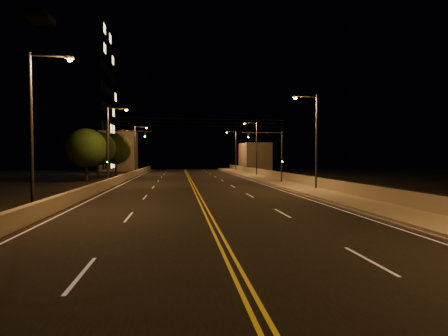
{
  "coord_description": "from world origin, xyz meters",
  "views": [
    {
      "loc": [
        -1.69,
        -8.27,
        3.43
      ],
      "look_at": [
        2.0,
        18.0,
        2.5
      ],
      "focal_mm": 26.0,
      "sensor_mm": 36.0,
      "label": 1
    }
  ],
  "objects": [
    {
      "name": "jersey_barrier",
      "position": [
        -9.35,
        20.0,
        0.47
      ],
      "size": [
        0.45,
        120.0,
        0.95
      ],
      "primitive_type": "cube",
      "color": "gray",
      "rests_on": "ground"
    },
    {
      "name": "ground",
      "position": [
        0.0,
        0.0,
        0.0
      ],
      "size": [
        160.0,
        160.0,
        0.0
      ],
      "primitive_type": "plane",
      "color": "black",
      "rests_on": "ground"
    },
    {
      "name": "parapet_wall",
      "position": [
        12.45,
        20.0,
        0.8
      ],
      "size": [
        0.3,
        120.0,
        1.0
      ],
      "primitive_type": "cube",
      "color": "gray",
      "rests_on": "sidewalk"
    },
    {
      "name": "tree_2",
      "position": [
        -13.22,
        53.9,
        4.88
      ],
      "size": [
        5.72,
        5.72,
        7.75
      ],
      "color": "black",
      "rests_on": "ground"
    },
    {
      "name": "streetlight_5",
      "position": [
        -9.93,
        32.91,
        5.45
      ],
      "size": [
        2.55,
        0.28,
        9.46
      ],
      "color": "#2D2D33",
      "rests_on": "ground"
    },
    {
      "name": "road",
      "position": [
        0.0,
        20.0,
        0.01
      ],
      "size": [
        18.0,
        120.0,
        0.02
      ],
      "primitive_type": "cube",
      "color": "black",
      "rests_on": "ground"
    },
    {
      "name": "parapet_rail",
      "position": [
        12.45,
        20.0,
        1.33
      ],
      "size": [
        0.06,
        120.0,
        0.06
      ],
      "primitive_type": "cylinder",
      "rotation": [
        1.57,
        0.0,
        0.0
      ],
      "color": "black",
      "rests_on": "parapet_wall"
    },
    {
      "name": "curb",
      "position": [
        8.93,
        20.0,
        0.07
      ],
      "size": [
        0.14,
        120.0,
        0.15
      ],
      "primitive_type": "cube",
      "color": "gray",
      "rests_on": "ground"
    },
    {
      "name": "distant_building_left",
      "position": [
        -16.0,
        73.38,
        4.72
      ],
      "size": [
        8.0,
        8.0,
        9.45
      ],
      "primitive_type": "cube",
      "color": "slate",
      "rests_on": "ground"
    },
    {
      "name": "traffic_signal_right",
      "position": [
        10.05,
        30.54,
        4.12
      ],
      "size": [
        5.11,
        0.31,
        6.59
      ],
      "color": "#2D2D33",
      "rests_on": "ground"
    },
    {
      "name": "distant_building_right",
      "position": [
        16.5,
        68.15,
        3.33
      ],
      "size": [
        6.0,
        10.0,
        6.67
      ],
      "primitive_type": "cube",
      "color": "slate",
      "rests_on": "ground"
    },
    {
      "name": "overhead_wires",
      "position": [
        0.0,
        29.5,
        7.4
      ],
      "size": [
        22.0,
        0.03,
        0.83
      ],
      "color": "black"
    },
    {
      "name": "streetlight_2",
      "position": [
        11.53,
        46.87,
        5.45
      ],
      "size": [
        2.55,
        0.28,
        9.46
      ],
      "color": "#2D2D33",
      "rests_on": "ground"
    },
    {
      "name": "sidewalk",
      "position": [
        10.8,
        20.0,
        0.15
      ],
      "size": [
        3.6,
        120.0,
        0.3
      ],
      "primitive_type": "cube",
      "color": "gray",
      "rests_on": "ground"
    },
    {
      "name": "streetlight_3",
      "position": [
        11.53,
        67.39,
        5.45
      ],
      "size": [
        2.55,
        0.28,
        9.46
      ],
      "color": "#2D2D33",
      "rests_on": "ground"
    },
    {
      "name": "streetlight_6",
      "position": [
        -9.93,
        57.48,
        5.45
      ],
      "size": [
        2.55,
        0.28,
        9.46
      ],
      "color": "#2D2D33",
      "rests_on": "ground"
    },
    {
      "name": "building_tower",
      "position": [
        -26.57,
        55.91,
        14.08
      ],
      "size": [
        24.0,
        15.0,
        29.3
      ],
      "color": "slate",
      "rests_on": "ground"
    },
    {
      "name": "tree_0",
      "position": [
        -14.13,
        38.02,
        4.58
      ],
      "size": [
        5.36,
        5.36,
        7.27
      ],
      "color": "black",
      "rests_on": "ground"
    },
    {
      "name": "streetlight_1",
      "position": [
        11.53,
        22.18,
        5.45
      ],
      "size": [
        2.55,
        0.28,
        9.46
      ],
      "color": "#2D2D33",
      "rests_on": "ground"
    },
    {
      "name": "traffic_signal_left",
      "position": [
        -8.85,
        30.54,
        4.12
      ],
      "size": [
        5.11,
        0.31,
        6.59
      ],
      "color": "#2D2D33",
      "rests_on": "ground"
    },
    {
      "name": "tree_1",
      "position": [
        -14.85,
        47.43,
        4.81
      ],
      "size": [
        5.63,
        5.63,
        7.63
      ],
      "color": "black",
      "rests_on": "ground"
    },
    {
      "name": "lane_markings",
      "position": [
        0.0,
        19.93,
        0.02
      ],
      "size": [
        17.32,
        116.0,
        0.0
      ],
      "color": "silver",
      "rests_on": "road"
    },
    {
      "name": "streetlight_4",
      "position": [
        -9.93,
        12.06,
        5.45
      ],
      "size": [
        2.55,
        0.28,
        9.46
      ],
      "color": "#2D2D33",
      "rests_on": "ground"
    }
  ]
}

